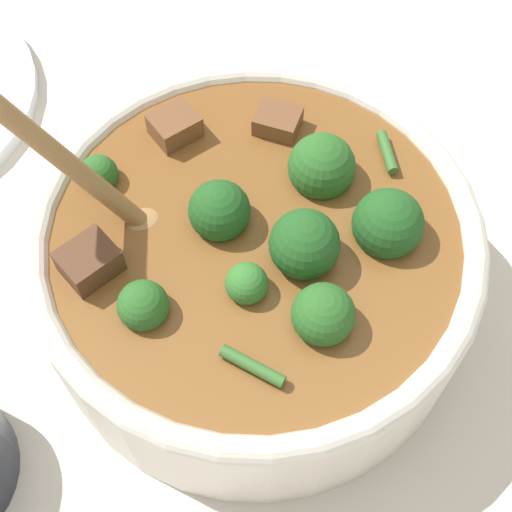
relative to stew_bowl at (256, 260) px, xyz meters
name	(u,v)px	position (x,y,z in m)	size (l,w,h in m)	color
ground_plane	(256,299)	(0.00, 0.00, -0.05)	(4.00, 4.00, 0.00)	silver
stew_bowl	(256,260)	(0.00, 0.00, 0.00)	(0.31, 0.28, 0.27)	white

